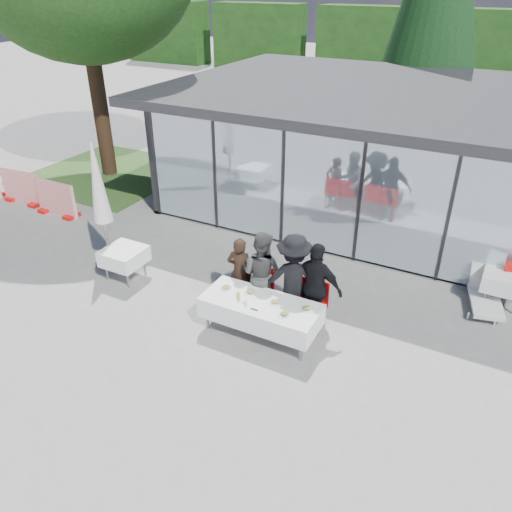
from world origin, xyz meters
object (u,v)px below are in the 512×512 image
(diner_b, at_px, (261,273))
(spare_table_right, at_px, (505,280))
(diner_d, at_px, (316,287))
(plate_extra, at_px, (285,314))
(diner_chair_c, at_px, (294,296))
(plate_d, at_px, (307,308))
(spare_table_left, at_px, (124,256))
(lounger, at_px, (485,294))
(folded_eyeglasses, at_px, (254,309))
(diner_chair_d, at_px, (316,302))
(plate_a, at_px, (226,287))
(spare_chair_b, at_px, (511,277))
(diner_chair_a, at_px, (241,281))
(plate_b, at_px, (250,292))
(diner_c, at_px, (294,279))
(plate_c, at_px, (275,302))
(diner_chair_b, at_px, (262,287))
(dining_table, at_px, (261,311))
(juice_bottle, at_px, (238,296))
(diner_a, at_px, (240,272))
(market_umbrella, at_px, (99,191))

(diner_b, height_order, spare_table_right, diner_b)
(diner_d, distance_m, plate_extra, 0.94)
(diner_chair_c, bearing_deg, diner_d, -4.35)
(plate_d, relative_size, spare_table_left, 0.27)
(diner_d, relative_size, lounger, 1.28)
(plate_d, xyz_separation_m, folded_eyeglasses, (-0.85, -0.46, -0.02))
(diner_chair_c, height_order, diner_chair_d, same)
(plate_a, xyz_separation_m, spare_chair_b, (4.94, 3.44, -0.24))
(plate_a, bearing_deg, spare_chair_b, 34.84)
(diner_chair_a, bearing_deg, plate_b, -47.85)
(folded_eyeglasses, bearing_deg, diner_c, 71.51)
(diner_chair_c, height_order, plate_c, diner_chair_c)
(diner_chair_d, bearing_deg, diner_b, -178.26)
(diner_d, height_order, spare_table_left, diner_d)
(diner_c, height_order, diner_chair_d, diner_c)
(diner_chair_a, xyz_separation_m, spare_chair_b, (4.98, 2.77, 0.00))
(diner_chair_a, distance_m, plate_b, 0.83)
(folded_eyeglasses, relative_size, lounger, 0.10)
(spare_table_left, xyz_separation_m, spare_chair_b, (7.82, 3.12, -0.02))
(diner_chair_b, bearing_deg, plate_d, -25.57)
(diner_c, xyz_separation_m, diner_chair_c, (-0.00, 0.04, -0.41))
(diner_chair_d, distance_m, lounger, 3.74)
(plate_a, xyz_separation_m, lounger, (4.53, 3.01, -0.52))
(dining_table, distance_m, plate_b, 0.43)
(plate_c, distance_m, spare_chair_b, 5.18)
(diner_c, bearing_deg, spare_table_left, -13.88)
(plate_c, relative_size, juice_bottle, 1.51)
(diner_chair_c, relative_size, plate_a, 4.14)
(diner_a, distance_m, plate_a, 0.63)
(juice_bottle, relative_size, spare_table_left, 0.18)
(plate_a, distance_m, spare_table_left, 2.90)
(folded_eyeglasses, height_order, spare_table_right, folded_eyeglasses)
(diner_c, height_order, diner_d, diner_c)
(lounger, bearing_deg, diner_b, -149.82)
(diner_b, height_order, diner_c, diner_c)
(diner_c, distance_m, lounger, 4.19)
(diner_chair_d, relative_size, plate_a, 4.14)
(diner_chair_c, bearing_deg, market_umbrella, -179.06)
(dining_table, bearing_deg, diner_a, 139.83)
(diner_d, distance_m, plate_d, 0.57)
(market_umbrella, bearing_deg, spare_chair_b, 18.43)
(juice_bottle, bearing_deg, diner_a, 117.25)
(diner_c, distance_m, diner_d, 0.47)
(plate_b, height_order, plate_c, same)
(plate_c, bearing_deg, diner_a, 150.34)
(diner_chair_b, height_order, diner_d, diner_d)
(diner_c, bearing_deg, juice_bottle, 29.37)
(diner_c, distance_m, plate_extra, 0.94)
(plate_extra, distance_m, folded_eyeglasses, 0.58)
(plate_d, bearing_deg, diner_b, 155.81)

